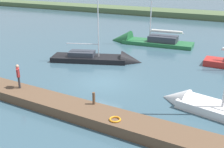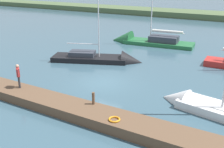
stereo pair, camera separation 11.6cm
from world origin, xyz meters
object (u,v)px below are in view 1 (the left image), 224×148
at_px(life_ring_buoy, 115,119).
at_px(person_on_dock, 18,74).
at_px(sailboat_inner_slip, 104,61).
at_px(sailboat_outer_mooring, 141,42).
at_px(sailboat_mid_channel, 217,111).
at_px(mooring_post_near, 94,98).

relative_size(life_ring_buoy, person_on_dock, 0.39).
bearing_deg(sailboat_inner_slip, person_on_dock, -117.26).
bearing_deg(life_ring_buoy, sailboat_outer_mooring, -69.92).
xyz_separation_m(sailboat_outer_mooring, person_on_dock, (0.82, 19.25, 1.41)).
height_order(sailboat_outer_mooring, sailboat_mid_channel, sailboat_outer_mooring).
relative_size(sailboat_inner_slip, sailboat_mid_channel, 1.17).
xyz_separation_m(sailboat_inner_slip, person_on_dock, (0.86, 10.07, 1.55)).
bearing_deg(life_ring_buoy, mooring_post_near, -27.23).
relative_size(sailboat_outer_mooring, sailboat_mid_channel, 1.18).
height_order(life_ring_buoy, person_on_dock, person_on_dock).
xyz_separation_m(mooring_post_near, life_ring_buoy, (-2.09, 1.08, -0.34)).
bearing_deg(person_on_dock, sailboat_mid_channel, -31.06).
height_order(sailboat_inner_slip, sailboat_mid_channel, sailboat_inner_slip).
xyz_separation_m(life_ring_buoy, sailboat_inner_slip, (7.24, -10.73, -0.61)).
height_order(life_ring_buoy, sailboat_outer_mooring, sailboat_outer_mooring).
bearing_deg(sailboat_mid_channel, person_on_dock, 28.38).
height_order(sailboat_outer_mooring, person_on_dock, sailboat_outer_mooring).
distance_m(life_ring_buoy, person_on_dock, 8.18).
bearing_deg(person_on_dock, sailboat_inner_slip, 35.85).
relative_size(mooring_post_near, person_on_dock, 0.45).
distance_m(life_ring_buoy, sailboat_mid_channel, 6.65).
bearing_deg(sailboat_mid_channel, mooring_post_near, 39.60).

